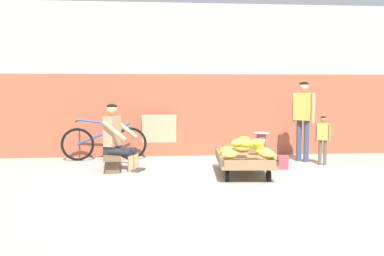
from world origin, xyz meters
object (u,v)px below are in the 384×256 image
object	(u,v)px
weighing_scale	(261,140)
sign_board	(159,136)
plastic_crate	(261,156)
shopping_bag	(283,162)
vendor_seated	(117,137)
customer_adult	(303,112)
low_bench	(113,158)
customer_child	(323,135)
banana_cart	(244,160)
bicycle_near_left	(104,142)

from	to	relation	value
weighing_scale	sign_board	xyz separation A→B (m)	(-1.86, 1.11, -0.02)
plastic_crate	shopping_bag	world-z (taller)	plastic_crate
vendor_seated	customer_adult	distance (m)	3.55
low_bench	customer_child	size ratio (longest dim) A/B	1.24
low_bench	customer_child	bearing A→B (deg)	1.35
shopping_bag	weighing_scale	bearing A→B (deg)	115.39
banana_cart	low_bench	size ratio (longest dim) A/B	1.35
weighing_scale	bicycle_near_left	xyz separation A→B (m)	(-2.95, 0.74, -0.10)
sign_board	customer_adult	world-z (taller)	customer_adult
low_bench	plastic_crate	distance (m)	2.71
low_bench	customer_adult	bearing A→B (deg)	7.98
low_bench	plastic_crate	bearing A→B (deg)	5.88
low_bench	shopping_bag	bearing A→B (deg)	-5.06
bicycle_near_left	customer_child	distance (m)	4.17
banana_cart	weighing_scale	world-z (taller)	weighing_scale
vendor_seated	bicycle_near_left	distance (m)	1.12
bicycle_near_left	banana_cart	bearing A→B (deg)	-35.66
vendor_seated	weighing_scale	size ratio (longest dim) A/B	3.80
plastic_crate	bicycle_near_left	distance (m)	3.05
banana_cart	customer_adult	bearing A→B (deg)	41.01
weighing_scale	plastic_crate	bearing A→B (deg)	90.00
customer_child	shopping_bag	bearing A→B (deg)	-157.63
banana_cart	weighing_scale	xyz separation A→B (m)	(0.53, 1.00, 0.21)
vendor_seated	customer_adult	bearing A→B (deg)	8.78
bicycle_near_left	customer_adult	distance (m)	3.90
vendor_seated	sign_board	distance (m)	1.62
weighing_scale	sign_board	distance (m)	2.17
banana_cart	plastic_crate	size ratio (longest dim) A/B	4.18
low_bench	customer_adult	world-z (taller)	customer_adult
vendor_seated	shopping_bag	xyz separation A→B (m)	(2.88, -0.22, -0.45)
plastic_crate	banana_cart	bearing A→B (deg)	-118.02
low_bench	weighing_scale	world-z (taller)	weighing_scale
weighing_scale	customer_adult	size ratio (longest dim) A/B	0.20
bicycle_near_left	shopping_bag	bearing A→B (deg)	-21.74
banana_cart	low_bench	distance (m)	2.28
low_bench	vendor_seated	world-z (taller)	vendor_seated
customer_adult	low_bench	bearing A→B (deg)	-172.02
plastic_crate	weighing_scale	bearing A→B (deg)	-90.00
plastic_crate	vendor_seated	bearing A→B (deg)	-173.12
low_bench	shopping_bag	distance (m)	2.97
customer_child	plastic_crate	bearing A→B (deg)	170.35
weighing_scale	customer_child	xyz separation A→B (m)	(1.11, -0.19, 0.10)
vendor_seated	customer_child	xyz separation A→B (m)	(3.73, 0.13, -0.01)
banana_cart	sign_board	bearing A→B (deg)	122.35
sign_board	shopping_bag	size ratio (longest dim) A/B	3.64
weighing_scale	shopping_bag	distance (m)	0.68
low_bench	weighing_scale	xyz separation A→B (m)	(2.70, 0.28, 0.25)
customer_adult	bicycle_near_left	bearing A→B (deg)	172.32
low_bench	vendor_seated	distance (m)	0.38
low_bench	plastic_crate	size ratio (longest dim) A/B	3.10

